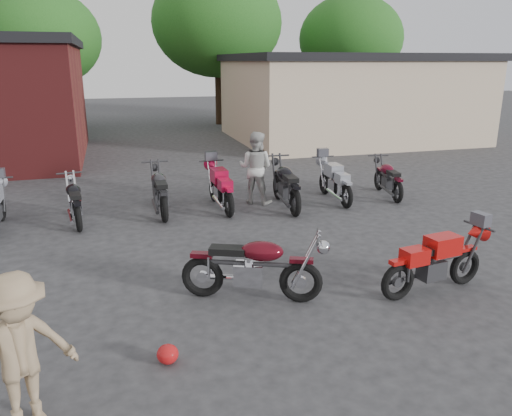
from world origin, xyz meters
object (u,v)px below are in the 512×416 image
object	(u,v)px
row_bike_5	(286,182)
helmet	(168,354)
sportbike	(436,259)
person_light	(256,168)
row_bike_3	(160,188)
row_bike_7	(388,176)
person_tan	(20,353)
row_bike_2	(74,199)
row_bike_4	(220,185)
row_bike_6	(335,179)
vintage_motorcycle	(254,263)

from	to	relation	value
row_bike_5	helmet	bearing A→B (deg)	152.91
sportbike	person_light	world-z (taller)	person_light
row_bike_3	row_bike_7	distance (m)	5.98
sportbike	helmet	bearing A→B (deg)	-177.81
person_tan	row_bike_2	bearing A→B (deg)	59.56
row_bike_4	row_bike_6	distance (m)	2.98
row_bike_4	row_bike_6	size ratio (longest dim) A/B	1.03
person_light	row_bike_2	distance (m)	4.34
person_light	row_bike_7	distance (m)	3.60
row_bike_3	row_bike_6	bearing A→B (deg)	-92.46
person_light	row_bike_6	world-z (taller)	person_light
helmet	row_bike_5	size ratio (longest dim) A/B	0.12
person_tan	row_bike_6	bearing A→B (deg)	17.08
sportbike	row_bike_2	distance (m)	7.66
person_light	row_bike_7	xyz separation A→B (m)	(3.56, -0.35, -0.37)
helmet	row_bike_7	size ratio (longest dim) A/B	0.14
vintage_motorcycle	row_bike_3	xyz separation A→B (m)	(-0.89, 4.97, 0.00)
row_bike_3	row_bike_4	xyz separation A→B (m)	(1.45, -0.06, -0.02)
person_tan	row_bike_5	distance (m)	8.29
row_bike_7	person_light	bearing A→B (deg)	94.07
row_bike_6	row_bike_2	bearing A→B (deg)	92.27
helmet	row_bike_6	distance (m)	7.90
row_bike_2	sportbike	bearing A→B (deg)	-140.99
row_bike_2	helmet	bearing A→B (deg)	-175.09
person_light	row_bike_3	xyz separation A→B (m)	(-2.41, -0.20, -0.31)
row_bike_4	person_tan	bearing A→B (deg)	151.44
vintage_motorcycle	sportbike	xyz separation A→B (m)	(2.78, -0.52, -0.05)
vintage_motorcycle	row_bike_6	xyz separation A→B (m)	(3.54, 4.80, -0.04)
sportbike	row_bike_6	xyz separation A→B (m)	(0.76, 5.32, 0.02)
sportbike	person_tan	xyz separation A→B (m)	(-5.65, -1.50, 0.28)
row_bike_2	row_bike_3	xyz separation A→B (m)	(1.89, 0.21, 0.06)
vintage_motorcycle	helmet	size ratio (longest dim) A/B	7.89
vintage_motorcycle	row_bike_5	bearing A→B (deg)	88.57
row_bike_6	row_bike_7	size ratio (longest dim) A/B	1.05
row_bike_3	row_bike_4	bearing A→B (deg)	-92.83
row_bike_5	person_tan	bearing A→B (deg)	146.95
vintage_motorcycle	helmet	world-z (taller)	vintage_motorcycle
row_bike_4	row_bike_7	bearing A→B (deg)	-93.22
person_tan	row_bike_2	size ratio (longest dim) A/B	0.88
row_bike_7	vintage_motorcycle	bearing A→B (deg)	143.07
row_bike_7	row_bike_3	bearing A→B (deg)	98.20
row_bike_4	row_bike_5	world-z (taller)	row_bike_5
person_light	row_bike_7	size ratio (longest dim) A/B	0.99
vintage_motorcycle	row_bike_3	bearing A→B (deg)	123.60
row_bike_5	row_bike_7	size ratio (longest dim) A/B	1.17
person_tan	row_bike_3	bearing A→B (deg)	44.46
row_bike_6	row_bike_7	distance (m)	1.55
person_light	person_tan	size ratio (longest dim) A/B	1.11
person_tan	row_bike_5	bearing A→B (deg)	23.20
person_light	row_bike_6	distance (m)	2.07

